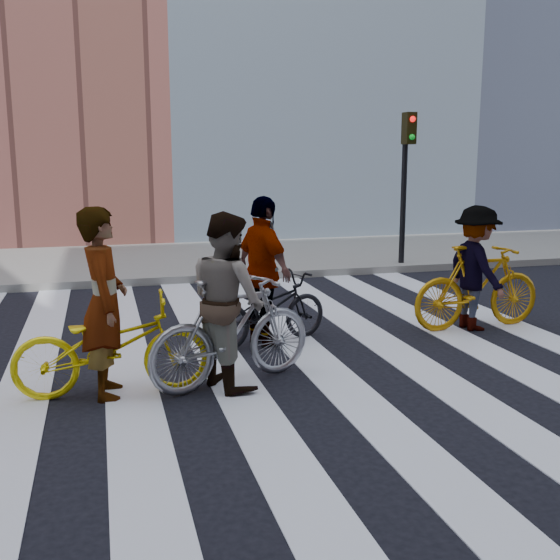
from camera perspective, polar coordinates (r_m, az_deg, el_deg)
name	(u,v)px	position (r m, az deg, el deg)	size (l,w,h in m)	color
ground	(266,358)	(8.08, -1.19, -6.85)	(100.00, 100.00, 0.00)	black
sidewalk_far	(187,260)	(15.27, -8.12, 1.75)	(100.00, 5.00, 0.15)	gray
zebra_crosswalk	(266,358)	(8.08, -1.19, -6.81)	(8.25, 10.00, 0.01)	white
traffic_signal	(406,164)	(14.25, 10.94, 9.93)	(0.22, 0.42, 3.33)	black
bike_yellow_left	(111,346)	(6.98, -14.47, -5.60)	(0.69, 1.98, 1.04)	yellow
bike_silver_mid	(233,331)	(7.06, -4.16, -4.45)	(0.56, 1.99, 1.19)	#95979E
bike_yellow_right	(478,287)	(9.73, 16.85, -0.58)	(0.57, 2.02, 1.21)	#C7860B
bike_dark_rear	(267,309)	(8.57, -1.10, -2.54)	(0.63, 1.80, 0.94)	black
rider_left	(104,303)	(6.87, -15.07, -1.96)	(0.71, 0.47, 1.96)	slate
rider_mid	(227,300)	(6.97, -4.60, -1.75)	(0.91, 0.71, 1.88)	slate
rider_right	(476,268)	(9.66, 16.69, 1.00)	(1.14, 0.65, 1.76)	slate
rider_rear	(264,272)	(8.46, -1.44, 0.74)	(1.14, 0.48, 1.95)	slate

